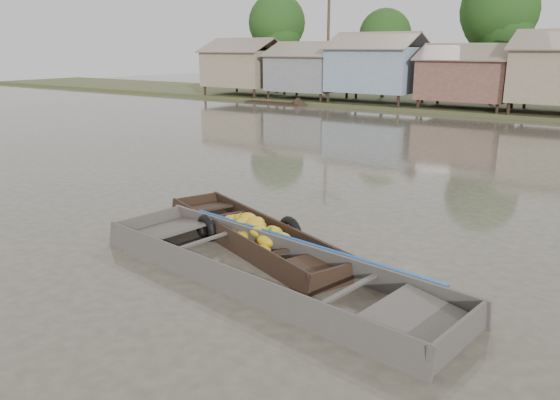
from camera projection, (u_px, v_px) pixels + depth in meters
The scene contains 3 objects.
ground at pixel (238, 248), 12.13m from camera, with size 120.00×120.00×0.00m, color #464136.
banana_boat at pixel (251, 233), 12.52m from camera, with size 6.21×3.60×0.87m.
viewer_boat at pixel (269, 275), 10.52m from camera, with size 8.16×3.12×0.64m.
Camera 1 is at (7.25, -8.83, 4.32)m, focal length 35.00 mm.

